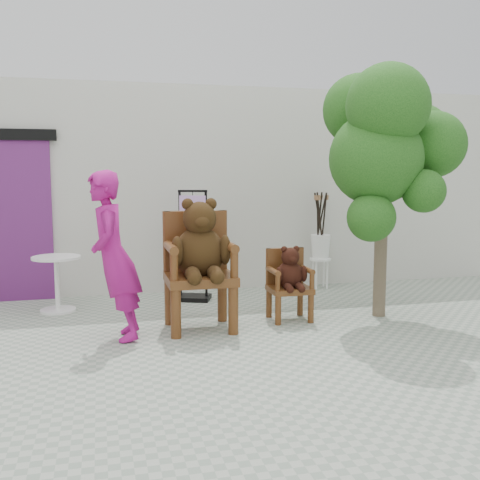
% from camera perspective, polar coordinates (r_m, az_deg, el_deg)
% --- Properties ---
extents(ground_plane, '(60.00, 60.00, 0.00)m').
position_cam_1_polar(ground_plane, '(6.05, 3.56, -9.97)').
color(ground_plane, '#969C8C').
rests_on(ground_plane, ground).
extents(back_wall, '(9.00, 1.00, 3.00)m').
position_cam_1_polar(back_wall, '(8.79, -2.51, 5.25)').
color(back_wall, beige).
rests_on(back_wall, ground).
extents(doorway, '(1.40, 0.11, 2.33)m').
position_cam_1_polar(doorway, '(8.20, -22.72, 2.26)').
color(doorway, '#632165').
rests_on(doorway, ground).
extents(chair_big, '(0.75, 0.78, 1.47)m').
position_cam_1_polar(chair_big, '(6.25, -4.15, -1.40)').
color(chair_big, '#4A270F').
rests_on(chair_big, ground).
extents(chair_small, '(0.48, 0.48, 0.89)m').
position_cam_1_polar(chair_small, '(6.70, 5.02, -3.68)').
color(chair_small, '#4A270F').
rests_on(chair_small, ground).
extents(person, '(0.44, 0.66, 1.77)m').
position_cam_1_polar(person, '(5.97, -12.66, -1.65)').
color(person, '#A61475').
rests_on(person, ground).
extents(cafe_table, '(0.60, 0.60, 0.70)m').
position_cam_1_polar(cafe_table, '(7.44, -18.11, -3.60)').
color(cafe_table, white).
rests_on(cafe_table, ground).
extents(display_stand, '(0.54, 0.48, 1.51)m').
position_cam_1_polar(display_stand, '(7.70, -4.77, -1.84)').
color(display_stand, black).
rests_on(display_stand, ground).
extents(stool_bucket, '(0.32, 0.32, 1.45)m').
position_cam_1_polar(stool_bucket, '(8.57, 8.17, -0.61)').
color(stool_bucket, white).
rests_on(stool_bucket, ground).
extents(tree, '(1.65, 1.64, 2.94)m').
position_cam_1_polar(tree, '(6.83, 14.71, 9.49)').
color(tree, '#4D3F2E').
rests_on(tree, ground).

